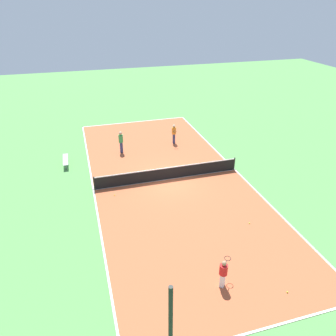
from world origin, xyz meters
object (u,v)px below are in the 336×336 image
at_px(player_coach_red, 223,272).
at_px(tennis_ball_right_alley, 287,292).
at_px(tennis_net, 168,173).
at_px(tennis_ball_far_baseline, 115,195).
at_px(player_far_green, 121,141).
at_px(bench, 66,160).
at_px(player_center_orange, 174,133).
at_px(tennis_ball_left_sideline, 249,223).

bearing_deg(player_coach_red, tennis_ball_right_alley, -73.34).
xyz_separation_m(tennis_net, tennis_ball_far_baseline, (3.89, 1.09, -0.46)).
height_order(player_coach_red, player_far_green, player_far_green).
distance_m(player_coach_red, tennis_ball_far_baseline, 9.42).
relative_size(tennis_net, tennis_ball_far_baseline, 149.71).
height_order(bench, player_center_orange, player_center_orange).
bearing_deg(tennis_ball_left_sideline, tennis_net, -63.99).
relative_size(player_far_green, tennis_ball_far_baseline, 26.58).
distance_m(player_center_orange, tennis_ball_far_baseline, 9.39).
relative_size(tennis_ball_right_alley, tennis_ball_far_baseline, 1.00).
distance_m(player_center_orange, player_far_green, 4.72).
relative_size(player_coach_red, player_far_green, 0.79).
distance_m(player_center_orange, tennis_ball_right_alley, 16.91).
relative_size(tennis_net, player_coach_red, 7.12).
bearing_deg(player_center_orange, player_coach_red, 0.95).
bearing_deg(bench, player_center_orange, 100.02).
xyz_separation_m(tennis_ball_right_alley, tennis_ball_far_baseline, (6.08, -9.84, 0.00)).
bearing_deg(player_coach_red, tennis_ball_left_sideline, -1.64).
xyz_separation_m(tennis_net, tennis_ball_right_alley, (-2.19, 10.93, -0.46)).
distance_m(tennis_net, player_far_green, 5.84).
bearing_deg(player_coach_red, bench, 65.47).
bearing_deg(bench, player_coach_red, 24.54).
relative_size(player_coach_red, tennis_ball_far_baseline, 21.01).
bearing_deg(tennis_ball_far_baseline, bench, -61.77).
relative_size(bench, tennis_ball_left_sideline, 29.20).
bearing_deg(player_far_green, tennis_ball_right_alley, -167.69).
height_order(player_center_orange, tennis_ball_far_baseline, player_center_orange).
height_order(tennis_net, tennis_ball_left_sideline, tennis_net).
relative_size(tennis_net, bench, 5.13).
bearing_deg(tennis_ball_far_baseline, tennis_ball_right_alley, 121.71).
height_order(player_center_orange, player_far_green, player_far_green).
bearing_deg(player_coach_red, tennis_ball_far_baseline, 63.05).
xyz_separation_m(tennis_net, bench, (6.81, -4.35, -0.12)).
bearing_deg(tennis_ball_left_sideline, tennis_ball_far_baseline, -36.24).
bearing_deg(player_coach_red, player_far_green, 48.68).
distance_m(player_center_orange, tennis_ball_left_sideline, 12.14).
distance_m(tennis_net, player_coach_red, 9.80).
height_order(player_far_green, tennis_ball_left_sideline, player_far_green).
height_order(tennis_ball_right_alley, tennis_ball_far_baseline, same).
height_order(player_coach_red, player_center_orange, player_center_orange).
xyz_separation_m(player_coach_red, player_far_green, (2.05, -15.08, 0.24)).
bearing_deg(bench, tennis_ball_far_baseline, 28.23).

